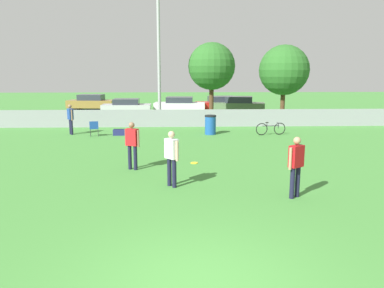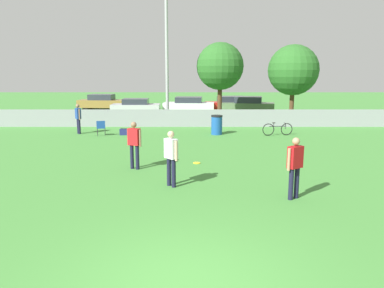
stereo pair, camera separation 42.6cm
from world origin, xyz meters
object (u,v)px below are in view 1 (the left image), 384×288
object	(u,v)px
frisbee_disc	(194,163)
trash_bin	(210,125)
gear_bag_sideline	(120,132)
parked_car_red	(222,104)
player_defender_red	(132,142)
parked_car_silver	(127,107)
tree_near_pole	(212,66)
player_receiver_white	(172,155)
parked_car_olive	(239,105)
folding_chair_sideline	(94,127)
tree_far_right	(284,70)
parked_car_tan	(91,102)
bicycle_sideline	(271,129)
spectator_in_blue	(70,117)
light_pole	(159,38)
parked_car_white	(180,105)
player_thrower_red	(296,163)

from	to	relation	value
frisbee_disc	trash_bin	world-z (taller)	trash_bin
frisbee_disc	gear_bag_sideline	distance (m)	7.63
parked_car_red	gear_bag_sideline	bearing A→B (deg)	-128.36
player_defender_red	parked_car_red	world-z (taller)	player_defender_red
frisbee_disc	parked_car_silver	world-z (taller)	parked_car_silver
tree_near_pole	player_receiver_white	distance (m)	16.64
player_defender_red	parked_car_olive	bearing A→B (deg)	95.85
player_defender_red	parked_car_red	size ratio (longest dim) A/B	0.36
folding_chair_sideline	parked_car_silver	bearing A→B (deg)	-103.16
frisbee_disc	gear_bag_sideline	xyz separation A→B (m)	(-3.79, 6.62, 0.15)
gear_bag_sideline	tree_far_right	bearing A→B (deg)	30.72
trash_bin	parked_car_tan	bearing A→B (deg)	124.11
folding_chair_sideline	bicycle_sideline	world-z (taller)	folding_chair_sideline
player_defender_red	spectator_in_blue	xyz separation A→B (m)	(-4.31, 7.79, -0.02)
parked_car_tan	light_pole	bearing A→B (deg)	-51.18
parked_car_white	player_thrower_red	bearing A→B (deg)	-77.92
folding_chair_sideline	parked_car_red	distance (m)	15.42
bicycle_sideline	trash_bin	bearing A→B (deg)	165.90
light_pole	tree_near_pole	bearing A→B (deg)	31.22
parked_car_red	player_defender_red	bearing A→B (deg)	-114.35
spectator_in_blue	gear_bag_sideline	xyz separation A→B (m)	(2.73, -0.33, -0.80)
parked_car_silver	gear_bag_sideline	bearing A→B (deg)	-85.20
spectator_in_blue	gear_bag_sideline	bearing A→B (deg)	-131.78
light_pole	parked_car_red	bearing A→B (deg)	57.87
player_receiver_white	parked_car_silver	size ratio (longest dim) A/B	0.43
parked_car_red	bicycle_sideline	bearing A→B (deg)	-93.67
parked_car_white	spectator_in_blue	bearing A→B (deg)	-113.61
player_receiver_white	player_defender_red	size ratio (longest dim) A/B	1.00
trash_bin	gear_bag_sideline	distance (m)	4.99
player_thrower_red	parked_car_white	distance (m)	22.62
player_defender_red	player_thrower_red	bearing A→B (deg)	-8.08
tree_near_pole	gear_bag_sideline	xyz separation A→B (m)	(-5.61, -6.66, -3.64)
player_thrower_red	frisbee_disc	distance (m)	4.90
player_defender_red	parked_car_tan	xyz separation A→B (m)	(-6.38, 22.01, -0.31)
tree_near_pole	parked_car_tan	bearing A→B (deg)	142.85
tree_near_pole	bicycle_sideline	xyz separation A→B (m)	(2.67, -6.90, -3.45)
trash_bin	parked_car_silver	distance (m)	11.93
tree_near_pole	parked_car_white	size ratio (longest dim) A/B	1.24
trash_bin	spectator_in_blue	bearing A→B (deg)	178.30
frisbee_disc	parked_car_silver	xyz separation A→B (m)	(-4.81, 17.03, 0.63)
trash_bin	parked_car_red	distance (m)	12.66
spectator_in_blue	parked_car_olive	distance (m)	15.59
parked_car_silver	player_defender_red	bearing A→B (deg)	-82.52
tree_far_right	bicycle_sideline	size ratio (longest dim) A/B	3.14
player_thrower_red	trash_bin	world-z (taller)	player_thrower_red
spectator_in_blue	parked_car_tan	world-z (taller)	spectator_in_blue
parked_car_silver	parked_car_red	distance (m)	8.39
bicycle_sideline	parked_car_tan	bearing A→B (deg)	123.32
folding_chair_sideline	parked_car_tan	world-z (taller)	parked_car_tan
tree_near_pole	folding_chair_sideline	size ratio (longest dim) A/B	6.64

